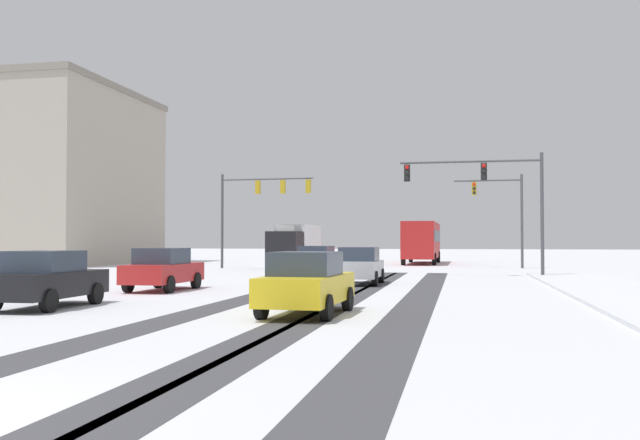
{
  "coord_description": "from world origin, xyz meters",
  "views": [
    {
      "loc": [
        5.97,
        -5.95,
        1.91
      ],
      "look_at": [
        0.0,
        23.51,
        2.8
      ],
      "focal_mm": 38.88,
      "sensor_mm": 36.0,
      "label": 1
    }
  ],
  "objects": [
    {
      "name": "office_building_far_left_block",
      "position": [
        -30.09,
        45.27,
        7.15
      ],
      "size": [
        19.33,
        16.59,
        14.28
      ],
      "color": "#A89E8E",
      "rests_on": "ground"
    },
    {
      "name": "car_silver_second",
      "position": [
        1.67,
        23.97,
        0.82
      ],
      "size": [
        1.85,
        4.11,
        1.62
      ],
      "color": "#B7BABF",
      "rests_on": "ground"
    },
    {
      "name": "bus_oncoming",
      "position": [
        2.87,
        51.89,
        1.99
      ],
      "size": [
        2.78,
        11.03,
        3.38
      ],
      "color": "#B21E1E",
      "rests_on": "ground"
    },
    {
      "name": "wheel_track_right_lane",
      "position": [
        -0.87,
        16.79,
        0.0
      ],
      "size": [
        1.15,
        36.94,
        0.01
      ],
      "primitive_type": "cube",
      "color": "#424247",
      "rests_on": "ground"
    },
    {
      "name": "traffic_signal_far_left",
      "position": [
        -7.55,
        39.51,
        4.81
      ],
      "size": [
        6.57,
        0.52,
        6.5
      ],
      "color": "#47474C",
      "rests_on": "ground"
    },
    {
      "name": "car_black_fourth",
      "position": [
        -5.53,
        11.76,
        0.82
      ],
      "size": [
        1.94,
        4.15,
        1.62
      ],
      "color": "black",
      "rests_on": "ground"
    },
    {
      "name": "wheel_track_oncoming",
      "position": [
        2.54,
        16.79,
        0.0
      ],
      "size": [
        0.79,
        36.94,
        0.01
      ],
      "primitive_type": "cube",
      "color": "#424247",
      "rests_on": "ground"
    },
    {
      "name": "traffic_signal_near_right",
      "position": [
        7.55,
        31.55,
        4.7
      ],
      "size": [
        7.44,
        0.41,
        6.5
      ],
      "color": "#47474C",
      "rests_on": "ground"
    },
    {
      "name": "car_grey_lead",
      "position": [
        -1.54,
        30.27,
        0.82
      ],
      "size": [
        1.96,
        4.17,
        1.62
      ],
      "color": "slate",
      "rests_on": "ground"
    },
    {
      "name": "box_truck_delivery",
      "position": [
        -5.52,
        41.93,
        1.63
      ],
      "size": [
        2.43,
        7.45,
        3.02
      ],
      "color": "black",
      "rests_on": "ground"
    },
    {
      "name": "car_yellow_cab_fifth",
      "position": [
        2.1,
        11.43,
        0.82
      ],
      "size": [
        1.96,
        4.16,
        1.62
      ],
      "color": "yellow",
      "rests_on": "ground"
    },
    {
      "name": "wheel_track_center",
      "position": [
        4.67,
        16.79,
        0.0
      ],
      "size": [
        1.15,
        36.94,
        0.01
      ],
      "primitive_type": "cube",
      "color": "#424247",
      "rests_on": "ground"
    },
    {
      "name": "traffic_signal_far_right",
      "position": [
        8.95,
        43.61,
        4.34
      ],
      "size": [
        4.67,
        0.38,
        6.5
      ],
      "color": "#47474C",
      "rests_on": "ground"
    },
    {
      "name": "wheel_track_left_lane",
      "position": [
        1.96,
        16.79,
        0.0
      ],
      "size": [
        0.76,
        36.94,
        0.01
      ],
      "primitive_type": "cube",
      "color": "#424247",
      "rests_on": "ground"
    },
    {
      "name": "car_red_third",
      "position": [
        -5.16,
        18.78,
        0.82
      ],
      "size": [
        1.86,
        4.11,
        1.62
      ],
      "color": "red",
      "rests_on": "ground"
    }
  ]
}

